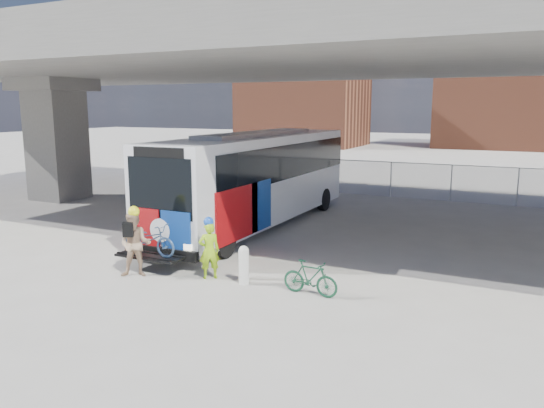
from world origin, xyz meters
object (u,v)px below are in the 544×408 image
Objects in this scene: bus at (258,173)px; cyclist_hivis at (209,249)px; cyclist_tan at (135,243)px; bollard at (244,264)px; bike_parked at (310,278)px.

bus is 7.50× the size of cyclist_hivis.
cyclist_tan is (-1.91, -0.76, 0.11)m from cyclist_hivis.
cyclist_tan is (-2.99, -0.76, 0.38)m from bollard.
cyclist_tan is at bearing 101.72° from bike_parked.
cyclist_hivis is at bearing -73.72° from bus.
cyclist_tan is at bearing -90.52° from bus.
cyclist_tan is 1.35× the size of bike_parked.
bike_parked is at bearing -20.22° from cyclist_tan.
bus is at bearing 40.15° from bike_parked.
bollard is (2.92, -6.32, -1.55)m from bus.
bollard is 1.90m from bike_parked.
bike_parked is at bearing 0.00° from bollard.
cyclist_hivis is at bearing -7.35° from cyclist_tan.
cyclist_hivis is 2.06m from cyclist_tan.
bollard is at bearing 138.39° from cyclist_hivis.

